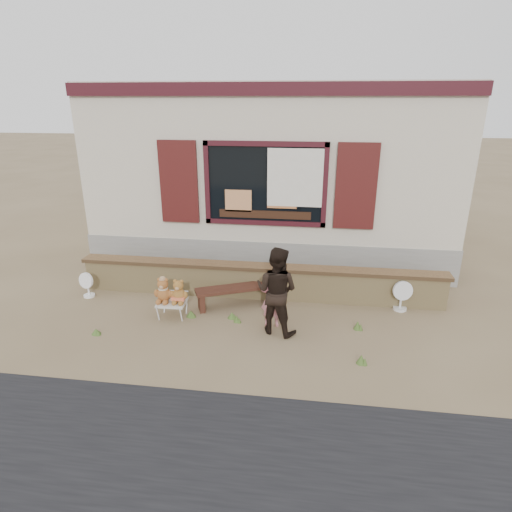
# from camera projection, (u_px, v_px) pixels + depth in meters

# --- Properties ---
(ground) EXTENTS (80.00, 80.00, 0.00)m
(ground) POSITION_uv_depth(u_px,v_px,m) (251.00, 321.00, 7.52)
(ground) COLOR brown
(ground) RESTS_ON ground
(shopfront) EXTENTS (8.04, 5.13, 4.00)m
(shopfront) POSITION_uv_depth(u_px,v_px,m) (277.00, 168.00, 11.00)
(shopfront) COLOR #ABA18A
(shopfront) RESTS_ON ground
(brick_wall) EXTENTS (7.10, 0.36, 0.67)m
(brick_wall) POSITION_uv_depth(u_px,v_px,m) (259.00, 281.00, 8.34)
(brick_wall) COLOR tan
(brick_wall) RESTS_ON ground
(bench) EXTENTS (1.52, 0.92, 0.39)m
(bench) POSITION_uv_depth(u_px,v_px,m) (237.00, 292.00, 7.99)
(bench) COLOR #381C13
(bench) RESTS_ON ground
(folding_chair) EXTENTS (0.50, 0.45, 0.30)m
(folding_chair) POSITION_uv_depth(u_px,v_px,m) (172.00, 303.00, 7.58)
(folding_chair) COLOR beige
(folding_chair) RESTS_ON ground
(teddy_bear_left) EXTENTS (0.34, 0.30, 0.45)m
(teddy_bear_left) POSITION_uv_depth(u_px,v_px,m) (163.00, 289.00, 7.50)
(teddy_bear_left) COLOR brown
(teddy_bear_left) RESTS_ON folding_chair
(teddy_bear_right) EXTENTS (0.33, 0.29, 0.44)m
(teddy_bear_right) POSITION_uv_depth(u_px,v_px,m) (179.00, 291.00, 7.48)
(teddy_bear_right) COLOR brown
(teddy_bear_right) RESTS_ON folding_chair
(child) EXTENTS (0.37, 0.25, 1.01)m
(child) POSITION_uv_depth(u_px,v_px,m) (272.00, 299.00, 7.21)
(child) COLOR pink
(child) RESTS_ON ground
(adult) EXTENTS (0.87, 0.77, 1.49)m
(adult) POSITION_uv_depth(u_px,v_px,m) (277.00, 291.00, 6.95)
(adult) COLOR black
(adult) RESTS_ON ground
(fan_left) EXTENTS (0.33, 0.22, 0.51)m
(fan_left) POSITION_uv_depth(u_px,v_px,m) (88.00, 284.00, 8.37)
(fan_left) COLOR white
(fan_left) RESTS_ON ground
(fan_right) EXTENTS (0.37, 0.25, 0.58)m
(fan_right) POSITION_uv_depth(u_px,v_px,m) (401.00, 295.00, 7.83)
(fan_right) COLOR silver
(fan_right) RESTS_ON ground
(grass_tufts) EXTENTS (4.46, 1.26, 0.15)m
(grass_tufts) POSITION_uv_depth(u_px,v_px,m) (247.00, 326.00, 7.22)
(grass_tufts) COLOR #456327
(grass_tufts) RESTS_ON ground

